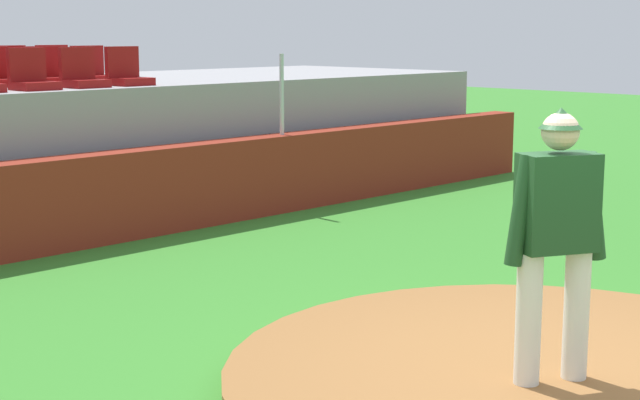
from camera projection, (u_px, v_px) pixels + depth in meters
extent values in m
plane|color=#337C27|center=(554.00, 396.00, 6.66)|extent=(60.00, 60.00, 0.00)
cylinder|color=brown|center=(555.00, 383.00, 6.64)|extent=(4.54, 4.54, 0.19)
cylinder|color=white|center=(528.00, 319.00, 6.30)|extent=(0.17, 0.17, 0.87)
cylinder|color=white|center=(576.00, 314.00, 6.41)|extent=(0.17, 0.17, 0.87)
cube|color=#1E4723|center=(557.00, 202.00, 6.23)|extent=(0.56, 0.46, 0.63)
cylinder|color=#1E4723|center=(521.00, 210.00, 6.16)|extent=(0.23, 0.19, 0.72)
cylinder|color=#1E4723|center=(593.00, 206.00, 6.31)|extent=(0.25, 0.20, 0.72)
sphere|color=beige|center=(560.00, 131.00, 6.15)|extent=(0.24, 0.24, 0.24)
cone|color=#1E4723|center=(561.00, 118.00, 6.13)|extent=(0.38, 0.38, 0.13)
cube|color=maroon|center=(56.00, 205.00, 10.98)|extent=(17.77, 0.40, 1.05)
cylinder|color=silver|center=(282.00, 94.00, 13.26)|extent=(0.06, 0.06, 1.10)
cube|color=maroon|center=(35.00, 86.00, 11.66)|extent=(0.48, 0.44, 0.10)
cube|color=maroon|center=(27.00, 64.00, 11.74)|extent=(0.48, 0.08, 0.40)
cube|color=maroon|center=(85.00, 84.00, 12.16)|extent=(0.48, 0.44, 0.10)
cube|color=maroon|center=(77.00, 63.00, 12.24)|extent=(0.48, 0.08, 0.40)
cube|color=maroon|center=(131.00, 82.00, 12.64)|extent=(0.48, 0.44, 0.10)
cube|color=maroon|center=(122.00, 62.00, 12.72)|extent=(0.48, 0.08, 0.40)
cube|color=maroon|center=(49.00, 81.00, 12.76)|extent=(0.48, 0.44, 0.10)
cube|color=maroon|center=(41.00, 62.00, 12.84)|extent=(0.48, 0.08, 0.40)
cube|color=maroon|center=(95.00, 79.00, 13.29)|extent=(0.48, 0.44, 0.10)
cube|color=maroon|center=(87.00, 60.00, 13.37)|extent=(0.48, 0.08, 0.40)
cube|color=maroon|center=(17.00, 79.00, 13.41)|extent=(0.48, 0.44, 0.10)
cube|color=maroon|center=(9.00, 60.00, 13.49)|extent=(0.48, 0.08, 0.40)
cube|color=maroon|center=(60.00, 77.00, 13.86)|extent=(0.48, 0.44, 0.10)
cube|color=maroon|center=(52.00, 59.00, 13.94)|extent=(0.48, 0.08, 0.40)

